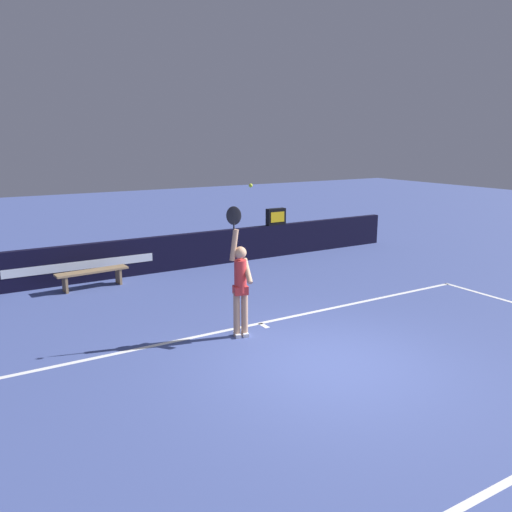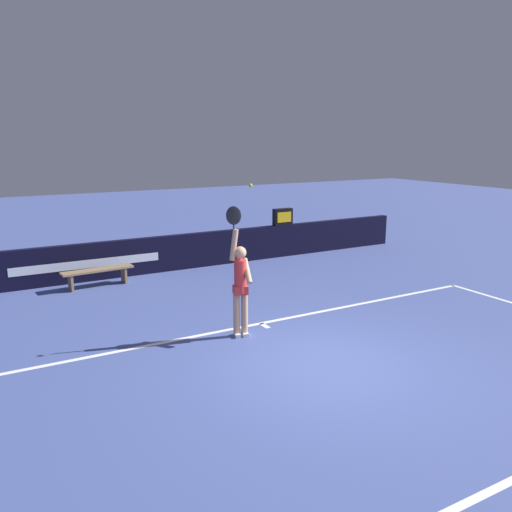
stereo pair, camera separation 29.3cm
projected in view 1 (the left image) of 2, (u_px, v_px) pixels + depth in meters
The scene contains 7 objects.
ground_plane at pixel (332, 364), 8.65m from camera, with size 60.00×60.00×0.00m, color #425192.
court_lines at pixel (353, 376), 8.21m from camera, with size 11.39×5.75×0.00m.
back_wall at pixel (166, 253), 14.61m from camera, with size 15.81×0.20×1.00m.
speed_display at pixel (276, 217), 16.29m from camera, with size 0.63×0.20×0.51m.
tennis_player at pixel (240, 283), 9.65m from camera, with size 0.47×0.45×2.48m.
tennis_ball at pixel (251, 186), 9.29m from camera, with size 0.07×0.07×0.07m.
courtside_bench_near at pixel (92, 274), 12.97m from camera, with size 1.79×0.50×0.45m.
Camera 1 is at (-5.23, -6.23, 3.65)m, focal length 36.71 mm.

